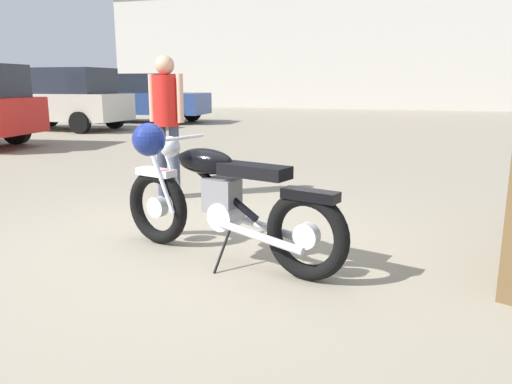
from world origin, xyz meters
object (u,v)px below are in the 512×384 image
at_px(blue_hatchback_right, 147,98).
at_px(vintage_motorcycle, 216,198).
at_px(bystander, 166,112).
at_px(pale_sedan_back, 64,98).

bearing_deg(blue_hatchback_right, vintage_motorcycle, -62.84).
bearing_deg(vintage_motorcycle, blue_hatchback_right, -41.32).
xyz_separation_m(vintage_motorcycle, bystander, (-1.37, 1.81, 0.53)).
xyz_separation_m(vintage_motorcycle, pale_sedan_back, (-8.46, 8.86, 0.43)).
height_order(bystander, blue_hatchback_right, blue_hatchback_right).
bearing_deg(pale_sedan_back, bystander, 135.23).
height_order(vintage_motorcycle, bystander, bystander).
bearing_deg(bystander, vintage_motorcycle, -137.23).
relative_size(vintage_motorcycle, blue_hatchback_right, 0.47).
distance_m(vintage_motorcycle, bystander, 2.33).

